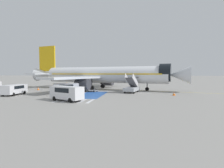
{
  "coord_description": "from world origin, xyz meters",
  "views": [
    {
      "loc": [
        6.82,
        -43.26,
        3.87
      ],
      "look_at": [
        1.07,
        -3.61,
        1.49
      ],
      "focal_mm": 28.0,
      "sensor_mm": 36.0,
      "label": 1
    }
  ],
  "objects_px": {
    "airliner": "(101,75)",
    "ground_crew_1": "(66,87)",
    "service_van_2": "(14,89)",
    "service_van_1": "(67,92)",
    "ground_crew_2": "(67,85)",
    "traffic_cone_2": "(19,91)",
    "ground_crew_0": "(58,86)",
    "baggage_cart": "(91,90)",
    "service_van_3": "(66,87)",
    "boarding_stairs_forward": "(132,88)",
    "fuel_tanker": "(92,79)",
    "traffic_cone_1": "(38,89)",
    "traffic_cone_0": "(174,94)"
  },
  "relations": [
    {
      "from": "boarding_stairs_forward",
      "to": "traffic_cone_1",
      "type": "xyz_separation_m",
      "value": [
        -22.13,
        2.38,
        -0.64
      ]
    },
    {
      "from": "boarding_stairs_forward",
      "to": "baggage_cart",
      "type": "distance_m",
      "value": 8.71
    },
    {
      "from": "ground_crew_2",
      "to": "traffic_cone_2",
      "type": "xyz_separation_m",
      "value": [
        -7.83,
        -6.45,
        -0.76
      ]
    },
    {
      "from": "ground_crew_0",
      "to": "service_van_3",
      "type": "bearing_deg",
      "value": 175.89
    },
    {
      "from": "airliner",
      "to": "service_van_3",
      "type": "distance_m",
      "value": 11.64
    },
    {
      "from": "airliner",
      "to": "service_van_3",
      "type": "height_order",
      "value": "airliner"
    },
    {
      "from": "airliner",
      "to": "ground_crew_2",
      "type": "height_order",
      "value": "airliner"
    },
    {
      "from": "service_van_2",
      "to": "service_van_1",
      "type": "bearing_deg",
      "value": 152.36
    },
    {
      "from": "ground_crew_2",
      "to": "traffic_cone_2",
      "type": "distance_m",
      "value": 10.18
    },
    {
      "from": "fuel_tanker",
      "to": "service_van_2",
      "type": "relative_size",
      "value": 1.83
    },
    {
      "from": "service_van_1",
      "to": "traffic_cone_0",
      "type": "xyz_separation_m",
      "value": [
        16.42,
        8.64,
        -0.94
      ]
    },
    {
      "from": "service_van_1",
      "to": "ground_crew_2",
      "type": "height_order",
      "value": "service_van_1"
    },
    {
      "from": "ground_crew_0",
      "to": "traffic_cone_2",
      "type": "bearing_deg",
      "value": 96.11
    },
    {
      "from": "boarding_stairs_forward",
      "to": "service_van_1",
      "type": "distance_m",
      "value": 15.25
    },
    {
      "from": "service_van_2",
      "to": "airliner",
      "type": "bearing_deg",
      "value": -138.26
    },
    {
      "from": "airliner",
      "to": "boarding_stairs_forward",
      "type": "xyz_separation_m",
      "value": [
        7.83,
        -6.55,
        -2.59
      ]
    },
    {
      "from": "service_van_2",
      "to": "ground_crew_1",
      "type": "bearing_deg",
      "value": -127.37
    },
    {
      "from": "boarding_stairs_forward",
      "to": "service_van_1",
      "type": "bearing_deg",
      "value": -111.38
    },
    {
      "from": "fuel_tanker",
      "to": "service_van_1",
      "type": "xyz_separation_m",
      "value": [
        6.83,
        -39.75,
        -0.6
      ]
    },
    {
      "from": "airliner",
      "to": "ground_crew_1",
      "type": "distance_m",
      "value": 8.94
    },
    {
      "from": "service_van_3",
      "to": "traffic_cone_2",
      "type": "relative_size",
      "value": 8.2
    },
    {
      "from": "service_van_1",
      "to": "traffic_cone_0",
      "type": "distance_m",
      "value": 18.57
    },
    {
      "from": "ground_crew_0",
      "to": "ground_crew_1",
      "type": "height_order",
      "value": "ground_crew_0"
    },
    {
      "from": "ground_crew_0",
      "to": "traffic_cone_1",
      "type": "height_order",
      "value": "ground_crew_0"
    },
    {
      "from": "airliner",
      "to": "ground_crew_2",
      "type": "relative_size",
      "value": 22.07
    },
    {
      "from": "boarding_stairs_forward",
      "to": "fuel_tanker",
      "type": "distance_m",
      "value": 31.47
    },
    {
      "from": "service_van_3",
      "to": "ground_crew_0",
      "type": "height_order",
      "value": "service_van_3"
    },
    {
      "from": "boarding_stairs_forward",
      "to": "fuel_tanker",
      "type": "bearing_deg",
      "value": 133.66
    },
    {
      "from": "fuel_tanker",
      "to": "baggage_cart",
      "type": "height_order",
      "value": "fuel_tanker"
    },
    {
      "from": "service_van_3",
      "to": "traffic_cone_2",
      "type": "height_order",
      "value": "service_van_3"
    },
    {
      "from": "service_van_3",
      "to": "boarding_stairs_forward",
      "type": "bearing_deg",
      "value": -100.17
    },
    {
      "from": "airliner",
      "to": "traffic_cone_0",
      "type": "height_order",
      "value": "airliner"
    },
    {
      "from": "ground_crew_2",
      "to": "traffic_cone_0",
      "type": "xyz_separation_m",
      "value": [
        22.99,
        -7.18,
        -0.76
      ]
    },
    {
      "from": "fuel_tanker",
      "to": "traffic_cone_1",
      "type": "height_order",
      "value": "fuel_tanker"
    },
    {
      "from": "service_van_3",
      "to": "traffic_cone_0",
      "type": "relative_size",
      "value": 8.19
    },
    {
      "from": "ground_crew_1",
      "to": "traffic_cone_2",
      "type": "relative_size",
      "value": 2.58
    },
    {
      "from": "baggage_cart",
      "to": "ground_crew_0",
      "type": "bearing_deg",
      "value": 90.11
    },
    {
      "from": "service_van_1",
      "to": "service_van_2",
      "type": "relative_size",
      "value": 0.97
    },
    {
      "from": "fuel_tanker",
      "to": "ground_crew_0",
      "type": "bearing_deg",
      "value": -8.98
    },
    {
      "from": "ground_crew_1",
      "to": "traffic_cone_2",
      "type": "distance_m",
      "value": 9.63
    },
    {
      "from": "service_van_1",
      "to": "baggage_cart",
      "type": "xyz_separation_m",
      "value": [
        0.13,
        12.88,
        -0.99
      ]
    },
    {
      "from": "service_van_3",
      "to": "ground_crew_0",
      "type": "distance_m",
      "value": 8.3
    },
    {
      "from": "ground_crew_0",
      "to": "ground_crew_2",
      "type": "xyz_separation_m",
      "value": [
        2.08,
        0.45,
        0.11
      ]
    },
    {
      "from": "ground_crew_1",
      "to": "traffic_cone_1",
      "type": "height_order",
      "value": "ground_crew_1"
    },
    {
      "from": "baggage_cart",
      "to": "traffic_cone_0",
      "type": "xyz_separation_m",
      "value": [
        16.29,
        -4.24,
        0.05
      ]
    },
    {
      "from": "service_van_2",
      "to": "baggage_cart",
      "type": "distance_m",
      "value": 14.57
    },
    {
      "from": "service_van_3",
      "to": "baggage_cart",
      "type": "distance_m",
      "value": 5.82
    },
    {
      "from": "service_van_1",
      "to": "service_van_3",
      "type": "distance_m",
      "value": 9.44
    },
    {
      "from": "airliner",
      "to": "ground_crew_1",
      "type": "xyz_separation_m",
      "value": [
        -7.22,
        -4.56,
        -2.67
      ]
    },
    {
      "from": "service_van_2",
      "to": "ground_crew_2",
      "type": "distance_m",
      "value": 12.04
    }
  ]
}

